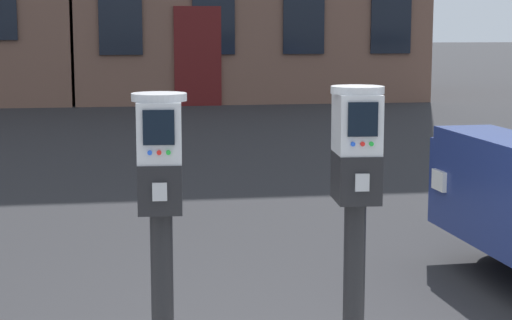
# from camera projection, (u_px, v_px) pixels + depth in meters

# --- Properties ---
(parking_meter_near_kerb) EXTENTS (0.23, 0.26, 1.30)m
(parking_meter_near_kerb) POSITION_uv_depth(u_px,v_px,m) (161.00, 196.00, 3.44)
(parking_meter_near_kerb) COLOR black
(parking_meter_near_kerb) RESTS_ON sidewalk_slab
(parking_meter_twin_adjacent) EXTENTS (0.23, 0.26, 1.32)m
(parking_meter_twin_adjacent) POSITION_uv_depth(u_px,v_px,m) (356.00, 187.00, 3.56)
(parking_meter_twin_adjacent) COLOR black
(parking_meter_twin_adjacent) RESTS_ON sidewalk_slab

